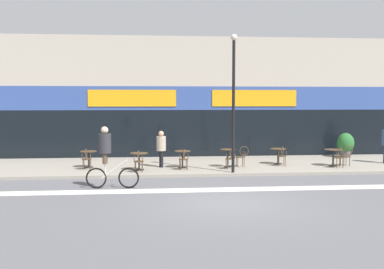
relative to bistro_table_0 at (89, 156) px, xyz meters
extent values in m
plane|color=#5B5B60|center=(4.90, -6.69, -0.63)|extent=(120.00, 120.00, 0.00)
cube|color=gray|center=(4.90, 0.56, -0.57)|extent=(40.00, 5.50, 0.12)
cube|color=#B2A899|center=(4.90, 5.31, 2.50)|extent=(40.00, 4.00, 6.25)
cube|color=black|center=(4.90, 3.34, 0.69)|extent=(38.80, 0.10, 2.40)
cube|color=#334C93|center=(4.90, 3.36, 2.49)|extent=(39.20, 0.14, 1.20)
cube|color=orange|center=(1.77, 3.29, 2.49)|extent=(4.41, 0.08, 0.84)
cube|color=orange|center=(8.04, 3.29, 2.49)|extent=(4.41, 0.08, 0.84)
cube|color=silver|center=(4.90, -4.71, -0.63)|extent=(36.00, 0.70, 0.01)
cylinder|color=black|center=(0.00, 0.00, -0.50)|extent=(0.39, 0.39, 0.02)
cylinder|color=black|center=(0.00, 0.00, -0.17)|extent=(0.07, 0.07, 0.69)
cylinder|color=#4C3823|center=(0.00, 0.00, 0.19)|extent=(0.71, 0.71, 0.02)
cylinder|color=black|center=(2.19, -0.92, -0.50)|extent=(0.41, 0.41, 0.02)
cylinder|color=black|center=(2.19, -0.92, -0.16)|extent=(0.07, 0.07, 0.69)
cylinder|color=#4C3823|center=(2.19, -0.92, 0.19)|extent=(0.75, 0.75, 0.02)
cylinder|color=black|center=(4.03, -0.47, -0.50)|extent=(0.38, 0.38, 0.02)
cylinder|color=black|center=(4.03, -0.47, -0.16)|extent=(0.07, 0.07, 0.71)
cylinder|color=#4C3823|center=(4.03, -0.47, 0.21)|extent=(0.69, 0.69, 0.02)
cylinder|color=black|center=(6.01, -0.42, -0.50)|extent=(0.36, 0.36, 0.02)
cylinder|color=black|center=(6.01, -0.42, -0.13)|extent=(0.07, 0.07, 0.75)
cylinder|color=#4C3823|center=(6.01, -0.42, 0.25)|extent=(0.65, 0.65, 0.02)
cylinder|color=black|center=(8.44, 0.25, -0.50)|extent=(0.39, 0.39, 0.02)
cylinder|color=black|center=(8.44, 0.25, -0.17)|extent=(0.07, 0.07, 0.68)
cylinder|color=#4C3823|center=(8.44, 0.25, 0.19)|extent=(0.72, 0.72, 0.02)
cylinder|color=black|center=(10.71, -0.53, -0.50)|extent=(0.42, 0.42, 0.02)
cylinder|color=black|center=(10.71, -0.53, -0.16)|extent=(0.07, 0.07, 0.71)
cylinder|color=#4C3823|center=(10.71, -0.53, 0.21)|extent=(0.76, 0.76, 0.02)
cylinder|color=#4C3823|center=(0.00, -0.55, -0.07)|extent=(0.40, 0.40, 0.03)
cylinder|color=#4C3823|center=(-0.14, -0.41, -0.30)|extent=(0.03, 0.03, 0.42)
cylinder|color=#4C3823|center=(0.14, -0.41, -0.30)|extent=(0.03, 0.03, 0.42)
cylinder|color=#4C3823|center=(-0.14, -0.69, -0.30)|extent=(0.03, 0.03, 0.42)
cylinder|color=#4C3823|center=(0.14, -0.69, -0.30)|extent=(0.03, 0.03, 0.42)
torus|color=#4C3823|center=(0.00, -0.72, 0.19)|extent=(0.03, 0.41, 0.41)
cylinder|color=#4C3823|center=(-0.17, -0.72, 0.05)|extent=(0.03, 0.03, 0.23)
cylinder|color=#4C3823|center=(0.17, -0.72, 0.05)|extent=(0.03, 0.03, 0.23)
cylinder|color=#4C3823|center=(2.19, -1.47, -0.07)|extent=(0.42, 0.42, 0.03)
cylinder|color=#4C3823|center=(2.06, -1.32, -0.30)|extent=(0.03, 0.03, 0.42)
cylinder|color=#4C3823|center=(2.34, -1.34, -0.30)|extent=(0.03, 0.03, 0.42)
cylinder|color=#4C3823|center=(2.04, -1.60, -0.30)|extent=(0.03, 0.03, 0.42)
cylinder|color=#4C3823|center=(2.32, -1.62, -0.30)|extent=(0.03, 0.03, 0.42)
torus|color=#4C3823|center=(2.18, -1.64, 0.19)|extent=(0.05, 0.41, 0.41)
cylinder|color=#4C3823|center=(2.01, -1.63, 0.05)|extent=(0.03, 0.03, 0.23)
cylinder|color=#4C3823|center=(2.35, -1.65, 0.05)|extent=(0.03, 0.03, 0.23)
cylinder|color=#4C3823|center=(4.03, -1.02, -0.07)|extent=(0.43, 0.43, 0.03)
cylinder|color=#4C3823|center=(3.88, -0.89, -0.30)|extent=(0.03, 0.03, 0.42)
cylinder|color=#4C3823|center=(4.16, -0.87, -0.30)|extent=(0.03, 0.03, 0.42)
cylinder|color=#4C3823|center=(3.90, -1.17, -0.30)|extent=(0.03, 0.03, 0.42)
cylinder|color=#4C3823|center=(4.18, -1.15, -0.30)|extent=(0.03, 0.03, 0.42)
torus|color=#4C3823|center=(4.05, -1.19, 0.19)|extent=(0.06, 0.41, 0.41)
cylinder|color=#4C3823|center=(3.87, -1.20, 0.05)|extent=(0.03, 0.03, 0.23)
cylinder|color=#4C3823|center=(4.22, -1.17, 0.05)|extent=(0.03, 0.03, 0.23)
cylinder|color=#4C3823|center=(6.01, -0.97, -0.07)|extent=(0.41, 0.41, 0.03)
cylinder|color=#4C3823|center=(5.87, -0.84, -0.30)|extent=(0.03, 0.03, 0.42)
cylinder|color=#4C3823|center=(6.15, -0.83, -0.30)|extent=(0.03, 0.03, 0.42)
cylinder|color=#4C3823|center=(5.87, -1.12, -0.30)|extent=(0.03, 0.03, 0.42)
cylinder|color=#4C3823|center=(6.15, -1.11, -0.30)|extent=(0.03, 0.03, 0.42)
torus|color=#4C3823|center=(6.02, -1.14, 0.19)|extent=(0.04, 0.41, 0.41)
cylinder|color=#4C3823|center=(5.84, -1.15, 0.05)|extent=(0.03, 0.03, 0.23)
cylinder|color=#4C3823|center=(6.19, -1.14, 0.05)|extent=(0.03, 0.03, 0.23)
cylinder|color=#4C3823|center=(6.56, -0.42, -0.07)|extent=(0.41, 0.41, 0.03)
cylinder|color=#4C3823|center=(6.43, -0.57, -0.30)|extent=(0.03, 0.03, 0.42)
cylinder|color=#4C3823|center=(6.42, -0.29, -0.30)|extent=(0.03, 0.03, 0.42)
cylinder|color=#4C3823|center=(6.71, -0.56, -0.30)|extent=(0.03, 0.03, 0.42)
cylinder|color=#4C3823|center=(6.70, -0.28, -0.30)|extent=(0.03, 0.03, 0.42)
torus|color=#4C3823|center=(6.73, -0.42, 0.19)|extent=(0.41, 0.04, 0.41)
cylinder|color=#4C3823|center=(6.74, -0.59, 0.05)|extent=(0.03, 0.03, 0.23)
cylinder|color=#4C3823|center=(6.73, -0.25, 0.05)|extent=(0.03, 0.03, 0.23)
cylinder|color=#4C3823|center=(8.44, -0.30, -0.07)|extent=(0.43, 0.43, 0.03)
cylinder|color=#4C3823|center=(8.31, -0.15, -0.30)|extent=(0.03, 0.03, 0.42)
cylinder|color=#4C3823|center=(8.59, -0.17, -0.30)|extent=(0.03, 0.03, 0.42)
cylinder|color=#4C3823|center=(8.29, -0.43, -0.30)|extent=(0.03, 0.03, 0.42)
cylinder|color=#4C3823|center=(8.57, -0.45, -0.30)|extent=(0.03, 0.03, 0.42)
torus|color=#4C3823|center=(8.43, -0.47, 0.19)|extent=(0.06, 0.41, 0.41)
cylinder|color=#4C3823|center=(8.26, -0.46, 0.05)|extent=(0.03, 0.03, 0.23)
cylinder|color=#4C3823|center=(8.60, -0.48, 0.05)|extent=(0.03, 0.03, 0.23)
cylinder|color=#4C3823|center=(10.71, -1.08, -0.07)|extent=(0.42, 0.42, 0.03)
cylinder|color=#4C3823|center=(10.56, -0.95, -0.30)|extent=(0.03, 0.03, 0.42)
cylinder|color=#4C3823|center=(10.84, -0.93, -0.30)|extent=(0.03, 0.03, 0.42)
cylinder|color=#4C3823|center=(10.58, -1.23, -0.30)|extent=(0.03, 0.03, 0.42)
cylinder|color=#4C3823|center=(10.86, -1.21, -0.30)|extent=(0.03, 0.03, 0.42)
torus|color=#4C3823|center=(10.72, -1.25, 0.19)|extent=(0.05, 0.41, 0.41)
cylinder|color=#4C3823|center=(10.55, -1.26, 0.05)|extent=(0.03, 0.03, 0.23)
cylinder|color=#4C3823|center=(10.89, -1.24, 0.05)|extent=(0.03, 0.03, 0.23)
cylinder|color=#4C3823|center=(11.26, -0.53, -0.07)|extent=(0.45, 0.45, 0.03)
cylinder|color=#4C3823|center=(11.14, -0.68, -0.30)|extent=(0.03, 0.03, 0.42)
cylinder|color=#4C3823|center=(11.10, -0.41, -0.30)|extent=(0.03, 0.03, 0.42)
cylinder|color=#4C3823|center=(11.42, -0.65, -0.30)|extent=(0.03, 0.03, 0.42)
cylinder|color=#4C3823|center=(11.38, -0.37, -0.30)|extent=(0.03, 0.03, 0.42)
torus|color=#4C3823|center=(11.43, -0.50, 0.19)|extent=(0.41, 0.08, 0.41)
cylinder|color=#4C3823|center=(11.45, -0.67, 0.05)|extent=(0.03, 0.03, 0.23)
cylinder|color=#4C3823|center=(11.41, -0.34, 0.05)|extent=(0.03, 0.03, 0.23)
cylinder|color=#4C4C51|center=(12.56, 2.33, -0.33)|extent=(0.53, 0.53, 0.37)
ellipsoid|color=#28662D|center=(12.56, 2.33, 0.22)|extent=(0.85, 0.85, 1.02)
cylinder|color=black|center=(5.97, -1.88, 2.14)|extent=(0.12, 0.12, 5.29)
sphere|color=beige|center=(5.97, -1.88, 4.86)|extent=(0.26, 0.26, 0.26)
torus|color=black|center=(1.91, -4.16, -0.27)|extent=(0.72, 0.10, 0.72)
torus|color=black|center=(0.80, -4.09, -0.27)|extent=(0.72, 0.10, 0.72)
cylinder|color=silver|center=(1.41, -4.13, 0.03)|extent=(0.86, 0.09, 0.64)
cylinder|color=silver|center=(1.11, -4.11, -0.02)|extent=(0.04, 0.04, 0.50)
cylinder|color=silver|center=(1.86, -4.15, 0.34)|extent=(0.06, 0.48, 0.03)
cylinder|color=#4C3D2D|center=(1.12, -4.03, 0.41)|extent=(0.16, 0.16, 0.36)
cylinder|color=#4C3D2D|center=(1.11, -4.19, 0.41)|extent=(0.16, 0.16, 0.36)
cylinder|color=#2D2D33|center=(1.11, -4.11, 0.92)|extent=(0.45, 0.45, 0.66)
sphere|color=beige|center=(1.11, -4.11, 1.38)|extent=(0.25, 0.25, 0.25)
cylinder|color=black|center=(3.11, -0.12, -0.15)|extent=(0.17, 0.17, 0.72)
cylinder|color=black|center=(3.14, -0.27, -0.15)|extent=(0.17, 0.17, 0.72)
cylinder|color=#B2A38E|center=(3.13, -0.20, 0.52)|extent=(0.48, 0.48, 0.62)
sphere|color=tan|center=(3.13, -0.20, 0.95)|extent=(0.23, 0.23, 0.23)
camera|label=1|loc=(2.67, -19.56, 2.41)|focal=42.00mm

